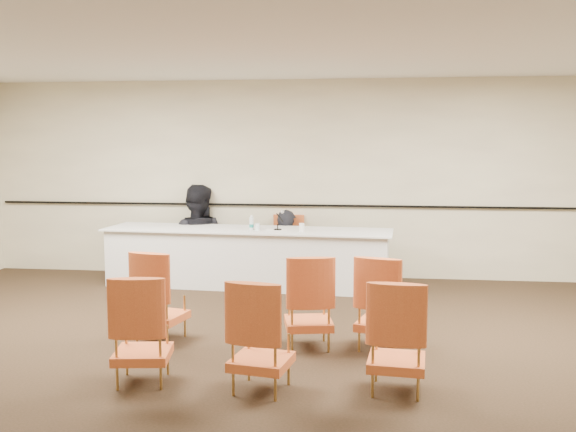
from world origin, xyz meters
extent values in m
plane|color=black|center=(0.00, 0.00, 0.00)|extent=(10.00, 10.00, 0.00)
plane|color=silver|center=(0.00, 0.00, 3.00)|extent=(10.00, 10.00, 0.00)
cube|color=beige|center=(0.00, 4.00, 1.50)|extent=(10.00, 0.04, 3.00)
cube|color=black|center=(0.00, 3.96, 1.10)|extent=(9.80, 0.04, 0.03)
imported|color=black|center=(-0.29, 3.77, 0.25)|extent=(0.68, 0.56, 1.61)
imported|color=black|center=(-1.71, 3.85, 0.43)|extent=(0.97, 0.76, 1.97)
cube|color=white|center=(-0.35, 3.13, 0.83)|extent=(0.32, 0.25, 0.00)
cylinder|color=white|center=(-0.61, 3.06, 0.87)|extent=(0.08, 0.08, 0.10)
cylinder|color=white|center=(0.02, 3.02, 0.88)|extent=(0.09, 0.09, 0.12)
camera|label=1|loc=(0.89, -5.73, 2.04)|focal=40.00mm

